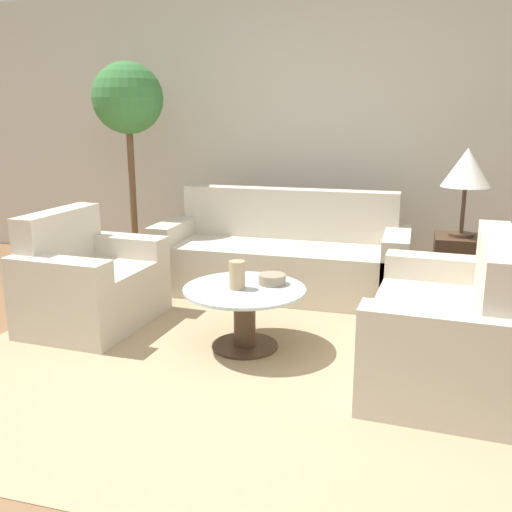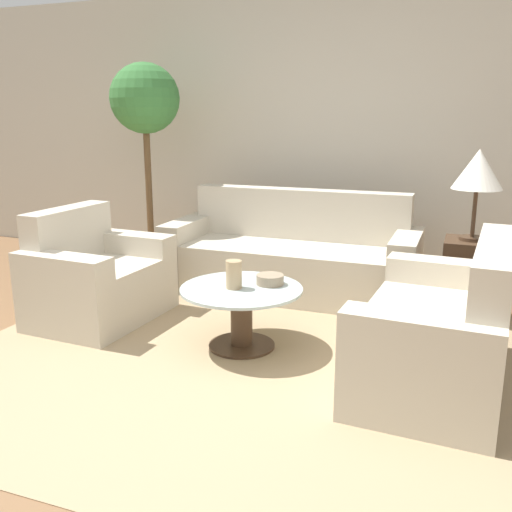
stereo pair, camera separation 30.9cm
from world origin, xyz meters
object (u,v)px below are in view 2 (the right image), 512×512
loveseat (445,336)px  vase (234,274)px  armchair (94,282)px  bowl (270,280)px  sofa_main (292,259)px  table_lamp (478,171)px  potted_plant (146,124)px  coffee_table (242,309)px

loveseat → vase: (-1.28, 0.05, 0.21)m
armchair → bowl: (1.36, 0.00, 0.16)m
sofa_main → bowl: bearing=-80.2°
loveseat → table_lamp: (0.10, 1.18, 0.80)m
potted_plant → vase: size_ratio=10.72×
vase → bowl: vase is taller
bowl → coffee_table: bearing=-137.2°
table_lamp → potted_plant: bearing=173.8°
bowl → armchair: bearing=-180.0°
loveseat → potted_plant: (-2.75, 1.49, 1.10)m
sofa_main → coffee_table: bearing=-87.5°
sofa_main → coffee_table: 1.27m
potted_plant → armchair: bearing=-77.4°
sofa_main → armchair: 1.63m
sofa_main → vase: (0.01, -1.30, 0.21)m
potted_plant → vase: bearing=-44.6°
armchair → coffee_table: (1.22, -0.13, -0.02)m
vase → coffee_table: bearing=31.4°
coffee_table → bowl: size_ratio=4.40×
potted_plant → bowl: bearing=-38.0°
sofa_main → vase: size_ratio=11.59×
sofa_main → armchair: (-1.16, -1.14, -0.00)m
sofa_main → loveseat: bearing=-46.0°
armchair → bowl: bearing=-86.9°
coffee_table → bowl: (0.14, 0.13, 0.17)m
armchair → coffee_table: size_ratio=1.28×
loveseat → potted_plant: bearing=-115.1°
armchair → vase: armchair is taller
armchair → potted_plant: potted_plant is taller
armchair → bowl: armchair is taller
vase → bowl: 0.25m
vase → table_lamp: bearing=39.3°
sofa_main → table_lamp: table_lamp is taller
loveseat → potted_plant: 3.31m
sofa_main → potted_plant: size_ratio=1.08×
table_lamp → bowl: (-1.20, -0.98, -0.65)m
table_lamp → coffee_table: bearing=-140.4°
loveseat → bowl: size_ratio=7.72×
potted_plant → bowl: potted_plant is taller
sofa_main → coffee_table: size_ratio=2.66×
coffee_table → bowl: 0.26m
sofa_main → armchair: sofa_main is taller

